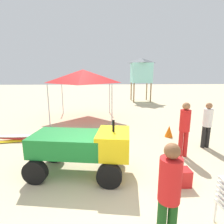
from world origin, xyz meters
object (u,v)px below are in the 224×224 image
object	(u,v)px
traffic_cone_near	(169,131)
lifeguard_tower	(141,70)
popup_canopy	(83,76)
lifeguard_near_left	(185,126)
cooler_box	(180,177)
utility_cart	(83,146)
lifeguard_near_center	(169,191)
surfboard_pile	(19,138)
lifeguard_near_right	(207,122)

from	to	relation	value
traffic_cone_near	lifeguard_tower	bearing A→B (deg)	85.03
popup_canopy	lifeguard_near_left	bearing A→B (deg)	-54.46
cooler_box	traffic_cone_near	bearing A→B (deg)	73.80
utility_cart	popup_canopy	size ratio (longest dim) A/B	0.85
utility_cart	lifeguard_near_center	world-z (taller)	lifeguard_near_center
lifeguard_tower	lifeguard_near_center	bearing A→B (deg)	-100.39
lifeguard_near_center	popup_canopy	distance (m)	8.50
surfboard_pile	traffic_cone_near	distance (m)	6.13
lifeguard_near_left	lifeguard_near_center	bearing A→B (deg)	-118.10
lifeguard_near_center	popup_canopy	world-z (taller)	popup_canopy
surfboard_pile	lifeguard_near_right	world-z (taller)	lifeguard_near_right
utility_cart	traffic_cone_near	size ratio (longest dim) A/B	5.57
lifeguard_near_left	traffic_cone_near	distance (m)	2.00
lifeguard_near_center	lifeguard_near_right	distance (m)	4.59
lifeguard_tower	traffic_cone_near	world-z (taller)	lifeguard_tower
lifeguard_near_right	popup_canopy	size ratio (longest dim) A/B	0.52
lifeguard_near_right	lifeguard_tower	distance (m)	11.27
lifeguard_tower	cooler_box	size ratio (longest dim) A/B	8.48
utility_cart	lifeguard_near_left	distance (m)	3.21
lifeguard_near_right	lifeguard_tower	xyz separation A→B (m)	(-0.03, 11.09, 1.96)
lifeguard_tower	traffic_cone_near	distance (m)	10.32
lifeguard_near_center	traffic_cone_near	xyz separation A→B (m)	(1.85, 4.85, -0.74)
lifeguard_near_center	lifeguard_near_right	size ratio (longest dim) A/B	1.04
cooler_box	lifeguard_near_right	bearing A→B (deg)	49.13
lifeguard_tower	lifeguard_near_right	bearing A→B (deg)	-89.83
utility_cart	surfboard_pile	size ratio (longest dim) A/B	1.29
surfboard_pile	popup_canopy	world-z (taller)	popup_canopy
surfboard_pile	lifeguard_tower	world-z (taller)	lifeguard_tower
lifeguard_tower	traffic_cone_near	size ratio (longest dim) A/B	8.30
utility_cart	lifeguard_near_left	bearing A→B (deg)	15.33
utility_cart	cooler_box	world-z (taller)	utility_cart
utility_cart	lifeguard_near_right	size ratio (longest dim) A/B	1.64
utility_cart	surfboard_pile	bearing A→B (deg)	138.32
utility_cart	surfboard_pile	distance (m)	3.81
lifeguard_near_right	traffic_cone_near	size ratio (longest dim) A/B	3.40
utility_cart	lifeguard_near_center	size ratio (longest dim) A/B	1.58
lifeguard_near_left	lifeguard_near_right	size ratio (longest dim) A/B	1.08
traffic_cone_near	cooler_box	distance (m)	3.45
lifeguard_near_center	lifeguard_near_right	xyz separation A→B (m)	(2.74, 3.68, -0.04)
lifeguard_near_right	traffic_cone_near	xyz separation A→B (m)	(-0.90, 1.17, -0.70)
utility_cart	lifeguard_tower	world-z (taller)	lifeguard_tower
lifeguard_tower	traffic_cone_near	bearing A→B (deg)	-94.97
surfboard_pile	popup_canopy	size ratio (longest dim) A/B	0.66
lifeguard_near_center	lifeguard_tower	distance (m)	15.14
lifeguard_tower	surfboard_pile	bearing A→B (deg)	-124.68
lifeguard_near_center	popup_canopy	size ratio (longest dim) A/B	0.54
lifeguard_tower	traffic_cone_near	xyz separation A→B (m)	(-0.86, -9.93, -2.66)
surfboard_pile	lifeguard_near_left	world-z (taller)	lifeguard_near_left
utility_cart	lifeguard_near_right	world-z (taller)	lifeguard_near_right
cooler_box	popup_canopy	bearing A→B (deg)	113.84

